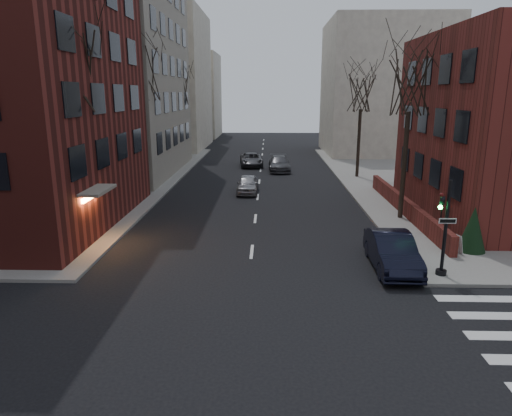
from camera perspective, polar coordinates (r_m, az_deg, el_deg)
The scene contains 19 objects.
building_left_tan at distance 46.93m, azimuth -22.29°, elevation 21.19°, with size 18.00×18.00×28.00m, color gray.
low_wall_right at distance 30.00m, azimuth 18.02°, elevation 0.31°, with size 0.35×16.00×1.00m, color maroon.
building_distant_la at distance 65.87m, azimuth -12.75°, elevation 15.19°, with size 14.00×16.00×18.00m, color beige.
building_distant_ra at distance 60.63m, azimuth 15.62°, elevation 14.18°, with size 14.00×14.00×16.00m, color beige.
building_distant_lb at distance 82.11m, azimuth -8.34°, elevation 13.72°, with size 10.00×12.00×14.00m, color beige.
traffic_signal at distance 20.10m, azimuth 22.39°, elevation -3.04°, with size 0.76×0.44×4.00m.
tree_left_a at distance 24.88m, azimuth -21.91°, elevation 15.47°, with size 4.18×4.18×10.26m.
tree_left_b at distance 36.26m, azimuth -14.32°, elevation 16.03°, with size 4.40×4.40×10.80m.
tree_left_c at distance 49.87m, azimuth -9.83°, elevation 14.62°, with size 3.96×3.96×9.72m.
tree_right_a at distance 28.11m, azimuth 18.77°, elevation 14.57°, with size 3.96×3.96×9.72m.
tree_right_b at distance 41.72m, azimuth 13.04°, elevation 13.98°, with size 3.74×3.74×9.18m.
streetlamp_near at distance 32.38m, azimuth -14.69°, elevation 7.97°, with size 0.36×0.36×6.28m.
streetlamp_far at distance 51.83m, azimuth -8.56°, elevation 10.45°, with size 0.36×0.36×6.28m.
parked_sedan at distance 20.81m, azimuth 16.65°, elevation -5.22°, with size 1.67×4.79×1.58m, color black.
car_lane_silver at distance 35.10m, azimuth -1.04°, elevation 3.00°, with size 1.59×3.94×1.34m, color gray.
car_lane_gray at distance 45.13m, azimuth 2.92°, elevation 5.56°, with size 2.02×4.98×1.45m, color #404146.
car_lane_far at distance 48.10m, azimuth -0.58°, elevation 6.06°, with size 2.26×4.90×1.36m, color #3F3E43.
sandwich_board at distance 23.46m, azimuth 23.48°, elevation -4.09°, with size 0.41×0.57×0.91m, color white.
evergreen_shrub at distance 23.93m, azimuth 25.49°, elevation -2.38°, with size 1.30×1.30×2.17m, color black.
Camera 1 is at (0.78, -8.94, 7.50)m, focal length 32.00 mm.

